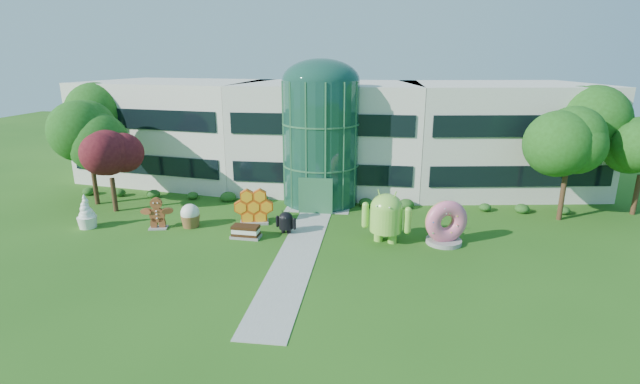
% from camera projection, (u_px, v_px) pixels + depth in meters
% --- Properties ---
extents(ground, '(140.00, 140.00, 0.00)m').
position_uv_depth(ground, '(294.00, 263.00, 26.95)').
color(ground, '#215114').
rests_on(ground, ground).
extents(building, '(46.00, 15.00, 9.30)m').
position_uv_depth(building, '(329.00, 134.00, 42.77)').
color(building, beige).
rests_on(building, ground).
extents(atrium, '(6.00, 6.00, 9.80)m').
position_uv_depth(atrium, '(321.00, 143.00, 36.99)').
color(atrium, '#194738').
rests_on(atrium, ground).
extents(walkway, '(2.40, 20.00, 0.04)m').
position_uv_depth(walkway, '(300.00, 249.00, 28.84)').
color(walkway, '#9E9E93').
rests_on(walkway, ground).
extents(tree_red, '(4.00, 4.00, 6.00)m').
position_uv_depth(tree_red, '(111.00, 174.00, 35.21)').
color(tree_red, '#3F0C14').
rests_on(tree_red, ground).
extents(trees_backdrop, '(52.00, 8.00, 8.40)m').
position_uv_depth(trees_backdrop, '(322.00, 149.00, 38.14)').
color(trees_backdrop, '#1C4B12').
rests_on(trees_backdrop, ground).
extents(android_green, '(3.79, 2.98, 3.79)m').
position_uv_depth(android_green, '(386.00, 214.00, 29.53)').
color(android_green, '#80C840').
rests_on(android_green, ground).
extents(android_black, '(1.77, 1.41, 1.77)m').
position_uv_depth(android_black, '(286.00, 221.00, 31.26)').
color(android_black, black).
rests_on(android_black, ground).
extents(donut, '(3.13, 2.25, 2.95)m').
position_uv_depth(donut, '(445.00, 222.00, 29.39)').
color(donut, '#EC597F').
rests_on(donut, ground).
extents(gingerbread, '(2.60, 1.46, 2.27)m').
position_uv_depth(gingerbread, '(157.00, 213.00, 32.07)').
color(gingerbread, maroon).
rests_on(gingerbread, ground).
extents(ice_cream_sandwich, '(2.00, 1.09, 0.87)m').
position_uv_depth(ice_cream_sandwich, '(246.00, 232.00, 30.59)').
color(ice_cream_sandwich, black).
rests_on(ice_cream_sandwich, ground).
extents(honeycomb, '(3.12, 1.68, 2.32)m').
position_uv_depth(honeycomb, '(254.00, 208.00, 33.03)').
color(honeycomb, '#FFA119').
rests_on(honeycomb, ground).
extents(froyo, '(1.75, 1.75, 2.42)m').
position_uv_depth(froyo, '(86.00, 211.00, 32.21)').
color(froyo, white).
rests_on(froyo, ground).
extents(cupcake, '(1.62, 1.62, 1.68)m').
position_uv_depth(cupcake, '(190.00, 215.00, 32.48)').
color(cupcake, white).
rests_on(cupcake, ground).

